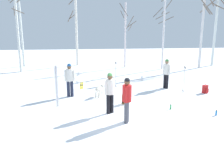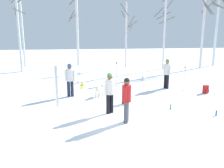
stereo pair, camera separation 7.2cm
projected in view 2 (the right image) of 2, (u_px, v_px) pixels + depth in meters
The scene contains 21 objects.
ground_plane at pixel (126, 117), 9.53m from camera, with size 60.00×60.00×0.00m, color white.
person_0 at pixel (167, 72), 13.78m from camera, with size 0.34×0.48×1.72m.
person_1 at pixel (70, 78), 12.14m from camera, with size 0.52×0.34×1.72m.
person_2 at pixel (127, 97), 8.80m from camera, with size 0.34×0.49×1.72m.
person_3 at pixel (110, 90), 9.76m from camera, with size 0.46×0.34×1.72m.
dog at pixel (100, 89), 12.23m from camera, with size 0.52×0.78×0.57m.
ski_pair_planted_0 at pixel (57, 86), 10.57m from camera, with size 0.12×0.09×1.89m.
ski_pair_lying_0 at pixel (82, 85), 14.63m from camera, with size 0.19×1.78×0.05m.
ski_poles_0 at pixel (116, 74), 14.03m from camera, with size 0.07×0.27×1.52m.
ski_poles_1 at pixel (185, 79), 12.99m from camera, with size 0.07×0.24×1.43m.
backpack_0 at pixel (125, 99), 11.12m from camera, with size 0.35×0.34×0.44m.
backpack_1 at pixel (206, 89), 12.92m from camera, with size 0.32×0.34×0.44m.
water_bottle_0 at pixel (216, 113), 9.67m from camera, with size 0.07×0.07×0.21m.
water_bottle_1 at pixel (171, 107), 10.39m from camera, with size 0.07×0.07×0.23m.
birch_tree_0 at pixel (21, 19), 20.84m from camera, with size 1.18×1.55×7.96m.
birch_tree_1 at pixel (18, 24), 18.31m from camera, with size 1.44×1.69×7.14m.
birch_tree_2 at pixel (77, 31), 21.75m from camera, with size 0.85×1.04×6.14m.
birch_tree_3 at pixel (126, 34), 20.62m from camera, with size 1.44×1.43×5.51m.
birch_tree_4 at pixel (164, 30), 19.66m from camera, with size 1.81×0.99×6.10m.
birch_tree_5 at pixel (204, 20), 19.94m from camera, with size 1.72×1.71×7.82m.
birch_tree_6 at pixel (217, 23), 21.31m from camera, with size 1.01×0.86×7.51m.
Camera 2 is at (-1.51, -8.85, 3.51)m, focal length 38.37 mm.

